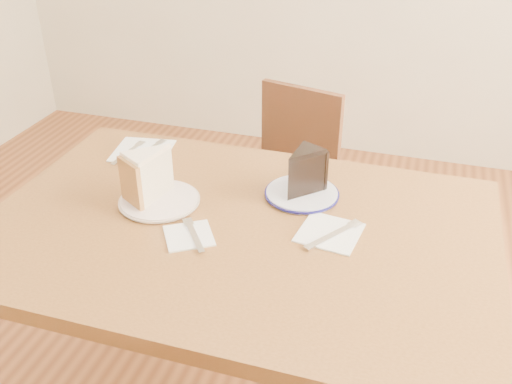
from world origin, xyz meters
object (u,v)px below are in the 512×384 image
object	(u,v)px
table	(238,258)
plate_cream	(159,201)
chair_far	(284,184)
chocolate_cake	(301,175)
plate_navy	(302,194)
carrot_cake	(153,175)

from	to	relation	value
table	plate_cream	xyz separation A→B (m)	(-0.22, 0.04, 0.10)
chair_far	chocolate_cake	bearing A→B (deg)	122.39
table	plate_navy	xyz separation A→B (m)	(0.12, 0.18, 0.10)
chair_far	chocolate_cake	world-z (taller)	chocolate_cake
plate_cream	table	bearing A→B (deg)	-9.30
carrot_cake	chair_far	bearing A→B (deg)	108.61
plate_navy	chocolate_cake	xyz separation A→B (m)	(-0.00, -0.01, 0.06)
chair_far	chocolate_cake	xyz separation A→B (m)	(0.19, -0.59, 0.38)
chair_far	carrot_cake	xyz separation A→B (m)	(-0.16, -0.71, 0.39)
table	carrot_cake	distance (m)	0.29
plate_cream	plate_navy	size ratio (longest dim) A/B	1.06
table	chair_far	distance (m)	0.79
table	chair_far	world-z (taller)	chair_far
table	carrot_cake	size ratio (longest dim) A/B	10.14
carrot_cake	chocolate_cake	bearing A→B (deg)	50.22
plate_cream	chocolate_cake	distance (m)	0.36
plate_cream	chocolate_cake	bearing A→B (deg)	21.83
plate_cream	plate_navy	bearing A→B (deg)	22.73
chair_far	plate_navy	distance (m)	0.69
table	carrot_cake	world-z (taller)	carrot_cake
table	chocolate_cake	size ratio (longest dim) A/B	11.41
plate_navy	chocolate_cake	size ratio (longest dim) A/B	1.74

